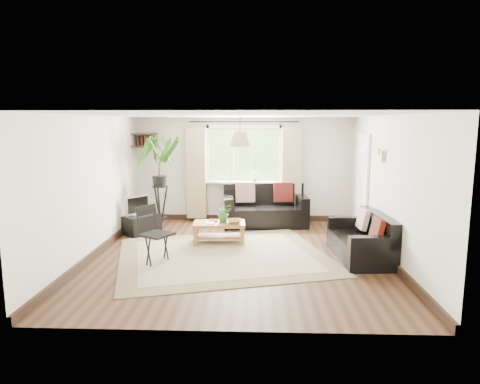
{
  "coord_description": "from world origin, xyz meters",
  "views": [
    {
      "loc": [
        0.29,
        -7.15,
        2.27
      ],
      "look_at": [
        0.0,
        0.4,
        1.05
      ],
      "focal_mm": 32.0,
      "sensor_mm": 36.0,
      "label": 1
    }
  ],
  "objects_px": {
    "sofa_right": "(360,237)",
    "folding_chair": "(157,235)",
    "palm_stand": "(160,182)",
    "tv_stand": "(142,224)",
    "sofa_back": "(265,206)",
    "coffee_table": "(219,232)"
  },
  "relations": [
    {
      "from": "sofa_right",
      "to": "tv_stand",
      "type": "height_order",
      "value": "sofa_right"
    },
    {
      "from": "sofa_back",
      "to": "coffee_table",
      "type": "distance_m",
      "value": 1.72
    },
    {
      "from": "tv_stand",
      "to": "folding_chair",
      "type": "xyz_separation_m",
      "value": [
        0.76,
        -1.91,
        0.28
      ]
    },
    {
      "from": "tv_stand",
      "to": "palm_stand",
      "type": "relative_size",
      "value": 0.36
    },
    {
      "from": "sofa_right",
      "to": "coffee_table",
      "type": "height_order",
      "value": "sofa_right"
    },
    {
      "from": "tv_stand",
      "to": "sofa_back",
      "type": "bearing_deg",
      "value": -34.74
    },
    {
      "from": "sofa_right",
      "to": "palm_stand",
      "type": "relative_size",
      "value": 0.77
    },
    {
      "from": "folding_chair",
      "to": "sofa_right",
      "type": "bearing_deg",
      "value": -52.17
    },
    {
      "from": "sofa_back",
      "to": "sofa_right",
      "type": "height_order",
      "value": "sofa_back"
    },
    {
      "from": "tv_stand",
      "to": "palm_stand",
      "type": "bearing_deg",
      "value": 10.18
    },
    {
      "from": "sofa_right",
      "to": "folding_chair",
      "type": "height_order",
      "value": "folding_chair"
    },
    {
      "from": "folding_chair",
      "to": "tv_stand",
      "type": "bearing_deg",
      "value": 52.71
    },
    {
      "from": "tv_stand",
      "to": "palm_stand",
      "type": "xyz_separation_m",
      "value": [
        0.27,
        0.52,
        0.81
      ]
    },
    {
      "from": "coffee_table",
      "to": "tv_stand",
      "type": "distance_m",
      "value": 1.79
    },
    {
      "from": "sofa_back",
      "to": "palm_stand",
      "type": "xyz_separation_m",
      "value": [
        -2.3,
        -0.29,
        0.57
      ]
    },
    {
      "from": "coffee_table",
      "to": "folding_chair",
      "type": "bearing_deg",
      "value": -125.54
    },
    {
      "from": "palm_stand",
      "to": "folding_chair",
      "type": "bearing_deg",
      "value": -78.6
    },
    {
      "from": "sofa_back",
      "to": "folding_chair",
      "type": "bearing_deg",
      "value": -128.93
    },
    {
      "from": "sofa_right",
      "to": "coffee_table",
      "type": "relative_size",
      "value": 1.58
    },
    {
      "from": "sofa_back",
      "to": "tv_stand",
      "type": "relative_size",
      "value": 2.54
    },
    {
      "from": "sofa_right",
      "to": "sofa_back",
      "type": "bearing_deg",
      "value": -149.68
    },
    {
      "from": "folding_chair",
      "to": "sofa_back",
      "type": "bearing_deg",
      "value": -2.73
    }
  ]
}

